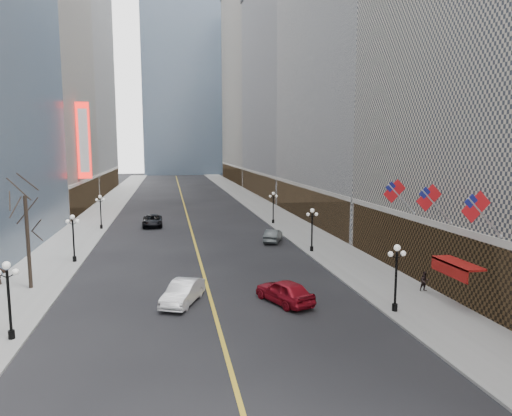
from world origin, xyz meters
name	(u,v)px	position (x,y,z in m)	size (l,w,h in m)	color
sidewalk_east	(281,219)	(14.00, 70.00, 0.07)	(6.00, 230.00, 0.15)	gray
sidewalk_west	(89,225)	(-14.00, 70.00, 0.07)	(6.00, 230.00, 0.15)	gray
lane_line	(186,213)	(0.00, 80.00, 0.01)	(0.25, 200.00, 0.02)	gold
bldg_east_c	(311,89)	(29.88, 106.00, 24.18)	(26.60, 40.60, 48.80)	#9C9C9E
bldg_east_d	(270,83)	(29.90, 149.00, 31.17)	(26.60, 46.60, 62.80)	#AFA491
bldg_west_d	(47,38)	(-29.92, 121.00, 36.17)	(26.60, 38.60, 72.80)	#B9B6AF
streetlamp_east_1	(396,271)	(11.80, 30.00, 2.90)	(1.26, 0.44, 4.52)	black
streetlamp_east_2	(312,225)	(11.80, 48.00, 2.90)	(1.26, 0.44, 4.52)	black
streetlamp_east_3	(273,204)	(11.80, 66.00, 2.90)	(1.26, 0.44, 4.52)	black
streetlamp_west_1	(8,292)	(-11.80, 30.00, 2.90)	(1.26, 0.44, 4.52)	black
streetlamp_west_2	(73,233)	(-11.80, 48.00, 2.90)	(1.26, 0.44, 4.52)	black
streetlamp_west_3	(101,208)	(-11.80, 66.00, 2.90)	(1.26, 0.44, 4.52)	black
flag_3	(478,210)	(15.31, 27.00, 7.29)	(2.87, 0.12, 2.87)	#B2B2B7
flag_4	(431,200)	(15.31, 32.00, 7.29)	(2.87, 0.12, 2.87)	#B2B2B7
flag_5	(396,193)	(15.31, 37.00, 7.29)	(2.87, 0.12, 2.87)	#B2B2B7
awning_c	(455,265)	(16.11, 30.00, 3.08)	(1.40, 4.00, 0.93)	maroon
theatre_marquee	(84,141)	(-15.88, 80.00, 12.00)	(2.00, 0.55, 12.00)	red
tree_west_far	(26,210)	(-13.50, 40.00, 6.24)	(3.60, 3.60, 7.92)	#2D231C
car_nb_mid	(183,292)	(-2.00, 34.58, 0.81)	(1.71, 4.90, 1.62)	white
car_nb_far	(153,221)	(-5.14, 67.34, 0.80)	(2.66, 5.77, 1.60)	black
car_sb_mid	(284,291)	(5.08, 33.33, 0.86)	(2.03, 5.03, 1.72)	maroon
car_sb_far	(273,236)	(9.00, 53.92, 0.75)	(1.58, 4.53, 1.49)	#434849
ped_east_walk	(425,281)	(16.07, 33.49, 0.91)	(0.74, 0.40, 1.51)	black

